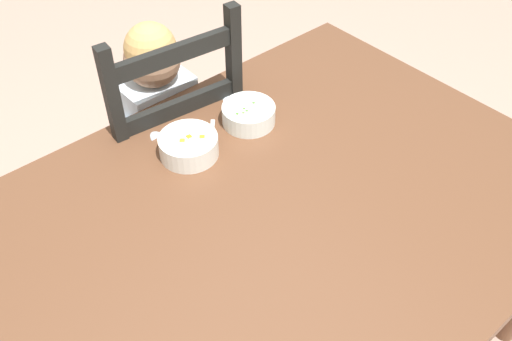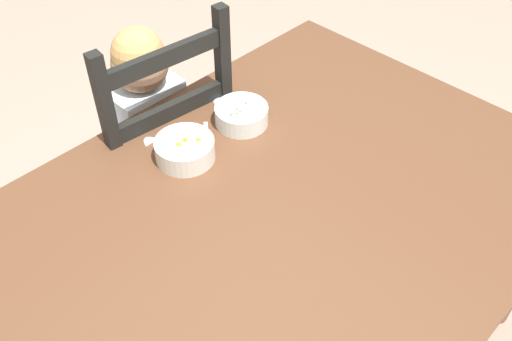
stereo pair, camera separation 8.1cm
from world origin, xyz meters
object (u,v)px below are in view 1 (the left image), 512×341
Objects in this scene: child_figure at (165,119)px; bowl_of_peas at (249,114)px; bowl_of_carrots at (189,145)px; spoon at (211,141)px; dining_table at (265,235)px; dining_chair at (169,156)px.

child_figure is 6.33× the size of bowl_of_peas.
bowl_of_peas is 0.21m from bowl_of_carrots.
child_figure is at bearing 109.76° from bowl_of_peas.
bowl_of_carrots is at bearing -179.62° from spoon.
bowl_of_peas reaches higher than spoon.
bowl_of_carrots is at bearing 92.68° from dining_table.
bowl_of_carrots reaches higher than spoon.
dining_table is 0.59m from child_figure.
dining_table is at bearing -87.32° from bowl_of_carrots.
dining_table is at bearing -98.25° from dining_chair.
child_figure is 6.06× the size of bowl_of_carrots.
dining_chair is at bearing 81.75° from dining_table.
spoon is at bearing 179.79° from bowl_of_peas.
dining_table is 0.37m from bowl_of_peas.
bowl_of_carrots is (-0.11, -0.29, 0.14)m from child_figure.
dining_chair is at bearing 156.99° from child_figure.
dining_table is at bearing -98.85° from child_figure.
dining_chair is at bearing 85.18° from spoon.
dining_chair reaches higher than bowl_of_carrots.
spoon is at bearing -96.02° from child_figure.
child_figure is at bearing 70.23° from bowl_of_carrots.
child_figure is at bearing 81.15° from dining_table.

